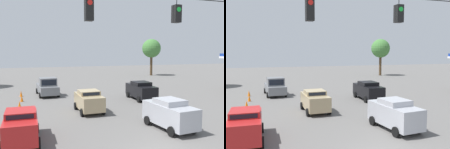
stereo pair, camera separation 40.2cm
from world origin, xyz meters
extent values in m
cube|color=black|center=(0.00, 0.40, 6.87)|extent=(0.32, 0.36, 0.77)
cylinder|color=black|center=(0.00, 0.40, 7.41)|extent=(0.03, 0.03, 0.31)
cylinder|color=green|center=(0.00, 0.59, 7.04)|extent=(0.20, 0.02, 0.20)
cube|color=black|center=(4.00, 0.40, 6.88)|extent=(0.32, 0.36, 0.95)
cylinder|color=red|center=(4.00, 0.59, 7.10)|extent=(0.20, 0.02, 0.20)
cube|color=tan|center=(1.49, -10.27, 0.91)|extent=(1.85, 3.90, 1.19)
cube|color=tan|center=(1.49, -10.27, 1.69)|extent=(1.67, 1.73, 0.36)
cube|color=black|center=(1.47, -9.41, 1.69)|extent=(1.42, 0.05, 0.25)
cylinder|color=black|center=(2.35, -8.99, 0.32)|extent=(0.23, 0.64, 0.64)
cylinder|color=black|center=(0.57, -9.03, 0.32)|extent=(0.23, 0.64, 0.64)
cylinder|color=black|center=(2.40, -11.51, 0.32)|extent=(0.23, 0.64, 0.64)
cylinder|color=black|center=(0.62, -11.54, 0.32)|extent=(0.23, 0.64, 0.64)
cube|color=red|center=(6.81, -4.65, 0.92)|extent=(1.82, 4.15, 1.20)
cube|color=red|center=(6.81, -4.65, 1.70)|extent=(1.65, 1.84, 0.36)
cube|color=black|center=(6.82, -3.73, 1.70)|extent=(1.42, 0.03, 0.25)
cylinder|color=black|center=(7.71, -3.32, 0.32)|extent=(0.23, 0.64, 0.64)
cylinder|color=black|center=(5.94, -3.30, 0.32)|extent=(0.23, 0.64, 0.64)
cylinder|color=black|center=(7.68, -6.00, 0.32)|extent=(0.23, 0.64, 0.64)
cylinder|color=black|center=(5.91, -5.99, 0.32)|extent=(0.23, 0.64, 0.64)
cube|color=black|center=(-5.10, -13.83, 0.94)|extent=(1.87, 4.50, 1.24)
cube|color=black|center=(-5.10, -13.83, 1.74)|extent=(1.69, 1.99, 0.36)
cube|color=black|center=(-5.12, -14.83, 1.74)|extent=(1.45, 0.04, 0.25)
cylinder|color=black|center=(-6.03, -15.28, 0.32)|extent=(0.23, 0.64, 0.64)
cylinder|color=black|center=(-4.21, -15.30, 0.32)|extent=(0.23, 0.64, 0.64)
cylinder|color=black|center=(-6.00, -12.37, 0.32)|extent=(0.23, 0.64, 0.64)
cylinder|color=black|center=(-4.18, -12.39, 0.32)|extent=(0.23, 0.64, 0.64)
cube|color=#A8AAB2|center=(-2.55, -4.04, 0.99)|extent=(2.14, 4.27, 1.34)
cube|color=#A8AAB2|center=(-2.55, -4.04, 1.84)|extent=(1.76, 1.97, 0.36)
cube|color=black|center=(-2.45, -4.95, 1.84)|extent=(1.37, 0.16, 0.25)
cylinder|color=black|center=(-3.26, -5.46, 0.32)|extent=(0.29, 0.66, 0.64)
cylinder|color=black|center=(-1.55, -5.28, 0.32)|extent=(0.29, 0.66, 0.64)
cylinder|color=black|center=(-3.54, -2.80, 0.32)|extent=(0.29, 0.66, 0.64)
cylinder|color=black|center=(-1.83, -2.62, 0.32)|extent=(0.29, 0.66, 0.64)
cube|color=slate|center=(4.23, -19.69, 0.77)|extent=(2.33, 5.14, 0.90)
cube|color=slate|center=(4.19, -19.09, 1.67)|extent=(1.96, 1.93, 0.90)
cube|color=black|center=(4.13, -18.18, 1.67)|extent=(1.60, 0.12, 0.63)
cylinder|color=black|center=(5.12, -18.00, 0.32)|extent=(0.26, 0.65, 0.64)
cylinder|color=black|center=(3.12, -18.13, 0.32)|extent=(0.26, 0.65, 0.64)
cylinder|color=black|center=(5.33, -21.26, 0.32)|extent=(0.26, 0.65, 0.64)
cylinder|color=black|center=(3.33, -21.39, 0.32)|extent=(0.26, 0.65, 0.64)
cone|color=orange|center=(7.07, -4.17, 0.34)|extent=(0.32, 0.32, 0.69)
cone|color=orange|center=(7.05, -7.17, 0.34)|extent=(0.32, 0.32, 0.69)
cone|color=orange|center=(7.18, -10.35, 0.34)|extent=(0.32, 0.32, 0.69)
cone|color=orange|center=(7.14, -13.52, 0.34)|extent=(0.32, 0.32, 0.69)
cone|color=orange|center=(7.01, -16.66, 0.34)|extent=(0.32, 0.32, 0.69)
cone|color=orange|center=(7.14, -19.70, 0.34)|extent=(0.32, 0.32, 0.69)
cylinder|color=#4C3823|center=(-18.35, -36.74, 2.30)|extent=(0.51, 0.51, 4.61)
sphere|color=#427A38|center=(-18.35, -36.74, 5.67)|extent=(3.87, 3.87, 3.87)
camera|label=1|loc=(6.37, 10.18, 5.25)|focal=40.00mm
camera|label=2|loc=(5.99, 10.30, 5.25)|focal=40.00mm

